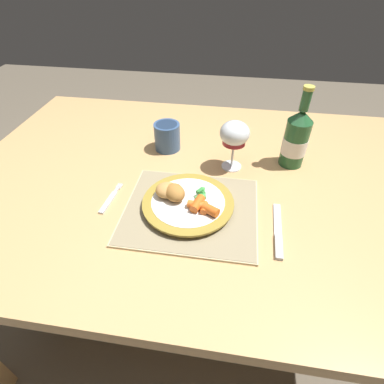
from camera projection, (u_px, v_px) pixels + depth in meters
name	position (u px, v px, depth m)	size (l,w,h in m)	color
ground_plane	(196.00, 304.00, 1.38)	(6.00, 6.00, 0.00)	brown
dining_table	(198.00, 196.00, 0.95)	(1.43, 0.98, 0.74)	tan
placemat	(190.00, 210.00, 0.78)	(0.34, 0.30, 0.01)	#CCB789
dinner_plate	(188.00, 203.00, 0.78)	(0.24, 0.24, 0.02)	white
breaded_croquettes	(172.00, 191.00, 0.77)	(0.10, 0.08, 0.04)	#A87033
green_beans_pile	(201.00, 195.00, 0.78)	(0.03, 0.05, 0.02)	#4CA84C
glazed_carrots	(202.00, 206.00, 0.74)	(0.08, 0.07, 0.02)	orange
fork	(110.00, 200.00, 0.81)	(0.03, 0.13, 0.01)	silver
table_knife	(278.00, 235.00, 0.72)	(0.02, 0.18, 0.01)	silver
wine_glass	(235.00, 135.00, 0.86)	(0.09, 0.09, 0.15)	silver
bottle	(296.00, 139.00, 0.89)	(0.07, 0.07, 0.25)	#23562D
drinking_cup	(167.00, 136.00, 0.98)	(0.08, 0.08, 0.09)	#385684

